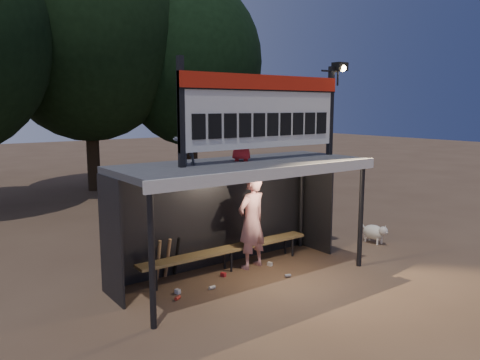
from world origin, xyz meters
name	(u,v)px	position (x,y,z in m)	size (l,w,h in m)	color
ground	(244,278)	(0.00, 0.00, 0.00)	(80.00, 80.00, 0.00)	#4F3827
player	(252,221)	(0.49, 0.39, 1.00)	(0.73, 0.48, 2.00)	silver
child_a	(184,141)	(-1.18, 0.22, 2.77)	(0.43, 0.34, 0.89)	slate
child_b	(241,136)	(0.06, 0.17, 2.80)	(0.47, 0.30, 0.95)	#AE1A1F
dugout_shelter	(237,185)	(0.00, 0.24, 1.85)	(5.10, 2.08, 2.32)	#3A3A3D
scoreboard_assembly	(267,109)	(0.56, -0.01, 3.32)	(4.10, 0.27, 1.99)	black
bench	(228,250)	(0.00, 0.55, 0.43)	(4.00, 0.35, 0.48)	olive
tree_mid	(87,34)	(1.00, 11.50, 6.17)	(7.22, 7.22, 10.36)	#2E2014
tree_right	(190,63)	(5.00, 10.50, 5.19)	(6.08, 6.08, 8.72)	black
dog	(375,232)	(4.07, -0.02, 0.28)	(0.36, 0.81, 0.49)	silver
bats	(168,258)	(-1.25, 0.82, 0.43)	(0.49, 0.33, 0.84)	#A77B4E
litter	(227,281)	(-0.43, -0.03, 0.04)	(2.57, 0.91, 0.08)	#B11E21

